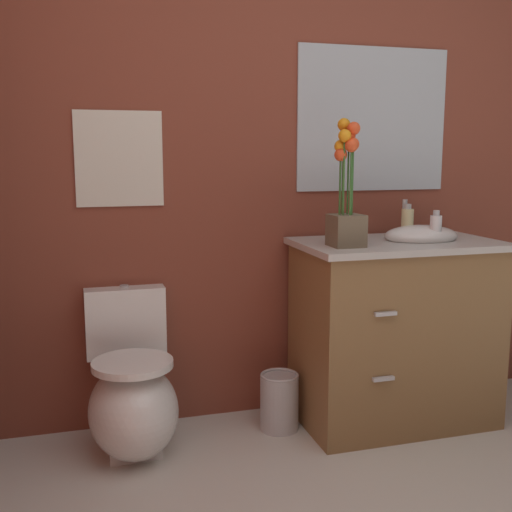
% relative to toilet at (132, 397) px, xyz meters
% --- Properties ---
extents(wall_back, '(4.73, 0.05, 2.50)m').
position_rel_toilet_xyz_m(wall_back, '(1.07, 0.30, 1.01)').
color(wall_back, brown).
rests_on(wall_back, ground_plane).
extents(toilet, '(0.38, 0.59, 0.69)m').
position_rel_toilet_xyz_m(toilet, '(0.00, 0.00, 0.00)').
color(toilet, white).
rests_on(toilet, ground_plane).
extents(vanity_cabinet, '(0.94, 0.56, 1.06)m').
position_rel_toilet_xyz_m(vanity_cabinet, '(1.25, -0.03, 0.21)').
color(vanity_cabinet, brown).
rests_on(vanity_cabinet, ground_plane).
extents(flower_vase, '(0.14, 0.14, 0.55)m').
position_rel_toilet_xyz_m(flower_vase, '(0.93, -0.12, 0.84)').
color(flower_vase, brown).
rests_on(flower_vase, vanity_cabinet).
extents(soap_bottle, '(0.06, 0.06, 0.16)m').
position_rel_toilet_xyz_m(soap_bottle, '(1.36, 0.09, 0.71)').
color(soap_bottle, beige).
rests_on(soap_bottle, vanity_cabinet).
extents(lotion_bottle, '(0.05, 0.05, 0.15)m').
position_rel_toilet_xyz_m(lotion_bottle, '(1.39, -0.11, 0.70)').
color(lotion_bottle, white).
rests_on(lotion_bottle, vanity_cabinet).
extents(trash_bin, '(0.18, 0.18, 0.27)m').
position_rel_toilet_xyz_m(trash_bin, '(0.68, 0.02, -0.11)').
color(trash_bin, '#B7B7BC').
rests_on(trash_bin, ground_plane).
extents(wall_poster, '(0.39, 0.01, 0.42)m').
position_rel_toilet_xyz_m(wall_poster, '(0.00, 0.27, 1.02)').
color(wall_poster, silver).
extents(wall_mirror, '(0.80, 0.01, 0.70)m').
position_rel_toilet_xyz_m(wall_mirror, '(1.24, 0.27, 1.21)').
color(wall_mirror, '#B2BCC6').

